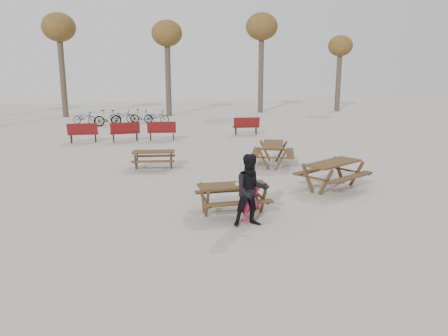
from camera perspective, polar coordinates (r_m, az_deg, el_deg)
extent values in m
plane|color=gray|center=(11.72, 1.13, -5.84)|extent=(80.00, 80.00, 0.00)
cube|color=#3C2415|center=(11.50, 1.14, -2.30)|extent=(1.80, 0.70, 0.05)
cube|color=#3C2415|center=(11.02, 1.91, -4.61)|extent=(1.80, 0.25, 0.05)
cube|color=#3C2415|center=(12.14, 0.43, -2.94)|extent=(1.80, 0.25, 0.05)
cylinder|color=#3C2415|center=(11.17, -2.22, -4.84)|extent=(0.08, 0.08, 0.73)
cylinder|color=#3C2415|center=(11.73, -2.79, -3.96)|extent=(0.08, 0.08, 0.73)
cylinder|color=#3C2415|center=(11.53, 5.13, -4.30)|extent=(0.08, 0.08, 0.73)
cylinder|color=#3C2415|center=(12.08, 4.24, -3.48)|extent=(0.08, 0.08, 0.73)
cube|color=white|center=(11.46, 1.95, -2.13)|extent=(0.18, 0.11, 0.03)
ellipsoid|color=tan|center=(11.45, 1.96, -1.93)|extent=(0.14, 0.06, 0.05)
cylinder|color=silver|center=(11.40, 2.07, -1.92)|extent=(0.06, 0.06, 0.15)
cylinder|color=orange|center=(11.41, 2.07, -2.00)|extent=(0.07, 0.07, 0.05)
cylinder|color=white|center=(11.38, 2.07, -1.50)|extent=(0.03, 0.03, 0.02)
imported|color=#D81B55|center=(10.84, 3.42, -3.95)|extent=(0.50, 0.36, 1.26)
imported|color=black|center=(10.54, 3.58, -2.95)|extent=(0.87, 0.68, 1.79)
imported|color=black|center=(31.53, -17.78, 6.27)|extent=(1.75, 1.18, 0.87)
imported|color=black|center=(29.99, -14.96, 6.35)|extent=(1.89, 0.97, 1.09)
imported|color=black|center=(31.61, -13.14, 6.62)|extent=(1.88, 1.10, 0.93)
imported|color=black|center=(31.11, -10.72, 6.66)|extent=(1.66, 0.92, 0.96)
imported|color=black|center=(30.77, -8.84, 6.63)|extent=(1.86, 1.09, 0.92)
cylinder|color=#382B21|center=(36.49, -20.32, 11.20)|extent=(0.44, 0.44, 6.30)
ellipsoid|color=brown|center=(36.61, -20.78, 16.83)|extent=(2.52, 2.52, 2.14)
cylinder|color=#382B21|center=(35.45, -7.31, 11.57)|extent=(0.44, 0.44, 5.95)
ellipsoid|color=brown|center=(35.53, -7.47, 17.06)|extent=(2.38, 2.38, 2.02)
cylinder|color=#382B21|center=(38.10, 4.84, 12.25)|extent=(0.44, 0.44, 6.65)
ellipsoid|color=brown|center=(38.25, 4.95, 17.95)|extent=(2.66, 2.66, 2.26)
cylinder|color=#382B21|center=(40.38, 14.71, 10.92)|extent=(0.44, 0.44, 5.25)
ellipsoid|color=brown|center=(40.41, 14.96, 15.17)|extent=(2.10, 2.10, 1.79)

